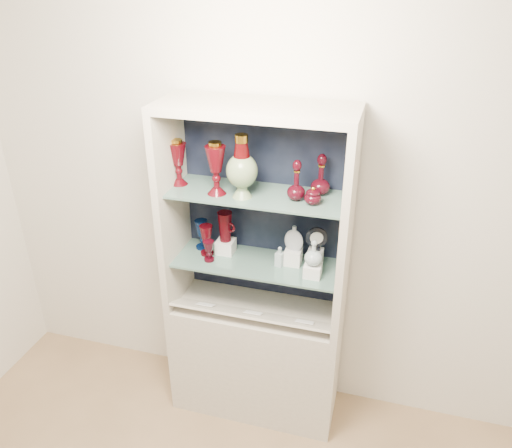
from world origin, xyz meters
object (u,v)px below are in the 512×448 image
(ruby_decanter_b, at_px, (321,173))
(flat_flask, at_px, (294,238))
(ruby_decanter_a, at_px, (297,178))
(pedestal_lamp_left, at_px, (178,162))
(enamel_urn, at_px, (242,166))
(pedestal_lamp_right, at_px, (216,168))
(lidded_bowl, at_px, (313,195))
(clear_round_decanter, at_px, (314,253))
(cobalt_goblet, at_px, (202,234))
(cameo_medallion, at_px, (316,238))
(ruby_goblet_small, at_px, (209,251))
(clear_square_bottle, at_px, (280,256))
(ruby_goblet_tall, at_px, (207,240))
(ruby_pitcher, at_px, (225,227))

(ruby_decanter_b, bearing_deg, flat_flask, -162.12)
(ruby_decanter_a, xyz_separation_m, ruby_decanter_b, (0.11, 0.10, -0.00))
(pedestal_lamp_left, distance_m, enamel_urn, 0.38)
(pedestal_lamp_right, bearing_deg, lidded_bowl, 0.63)
(clear_round_decanter, bearing_deg, lidded_bowl, 168.96)
(cobalt_goblet, bearing_deg, cameo_medallion, -1.11)
(ruby_goblet_small, relative_size, clear_square_bottle, 1.02)
(cobalt_goblet, distance_m, clear_square_bottle, 0.49)
(ruby_decanter_a, bearing_deg, lidded_bowl, -17.99)
(pedestal_lamp_right, height_order, clear_round_decanter, pedestal_lamp_right)
(ruby_decanter_b, bearing_deg, enamel_urn, -160.37)
(pedestal_lamp_right, height_order, cameo_medallion, pedestal_lamp_right)
(ruby_goblet_small, bearing_deg, clear_square_bottle, 7.73)
(pedestal_lamp_left, bearing_deg, ruby_decanter_b, 5.27)
(enamel_urn, bearing_deg, flat_flask, 20.42)
(cobalt_goblet, bearing_deg, lidded_bowl, -10.36)
(ruby_goblet_tall, xyz_separation_m, clear_square_bottle, (0.43, -0.01, -0.03))
(enamel_urn, distance_m, ruby_decanter_b, 0.41)
(lidded_bowl, distance_m, ruby_goblet_small, 0.70)
(cobalt_goblet, height_order, flat_flask, flat_flask)
(pedestal_lamp_left, height_order, ruby_pitcher, pedestal_lamp_left)
(cobalt_goblet, bearing_deg, ruby_goblet_small, -54.31)
(lidded_bowl, bearing_deg, cameo_medallion, 80.82)
(ruby_goblet_tall, relative_size, clear_round_decanter, 1.29)
(clear_square_bottle, bearing_deg, cobalt_goblet, 171.68)
(ruby_goblet_small, xyz_separation_m, flat_flask, (0.46, 0.10, 0.10))
(enamel_urn, relative_size, flat_flask, 2.21)
(ruby_pitcher, bearing_deg, ruby_decanter_b, 25.98)
(ruby_goblet_tall, bearing_deg, ruby_goblet_small, -60.28)
(pedestal_lamp_right, xyz_separation_m, ruby_goblet_small, (-0.06, 0.00, -0.50))
(cameo_medallion, bearing_deg, ruby_decanter_a, -157.56)
(ruby_goblet_small, bearing_deg, lidded_bowl, 0.48)
(pedestal_lamp_left, distance_m, ruby_decanter_b, 0.76)
(ruby_decanter_b, height_order, clear_square_bottle, ruby_decanter_b)
(cameo_medallion, bearing_deg, enamel_urn, -176.83)
(flat_flask, bearing_deg, ruby_goblet_tall, -168.77)
(lidded_bowl, bearing_deg, ruby_pitcher, 168.03)
(ruby_decanter_a, xyz_separation_m, lidded_bowl, (0.09, -0.03, -0.07))
(flat_flask, bearing_deg, ruby_decanter_b, 25.50)
(pedestal_lamp_left, relative_size, pedestal_lamp_right, 0.90)
(enamel_urn, height_order, ruby_pitcher, enamel_urn)
(ruby_pitcher, bearing_deg, pedestal_lamp_left, -145.29)
(enamel_urn, height_order, ruby_decanter_b, enamel_urn)
(pedestal_lamp_right, relative_size, ruby_goblet_tall, 1.53)
(cobalt_goblet, relative_size, ruby_goblet_tall, 0.98)
(flat_flask, bearing_deg, lidded_bowl, -33.72)
(ruby_decanter_a, xyz_separation_m, ruby_pitcher, (-0.41, 0.08, -0.37))
(ruby_decanter_a, xyz_separation_m, ruby_goblet_tall, (-0.51, 0.03, -0.45))
(pedestal_lamp_left, relative_size, flat_flask, 1.68)
(pedestal_lamp_left, xyz_separation_m, flat_flask, (0.64, 0.03, -0.38))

